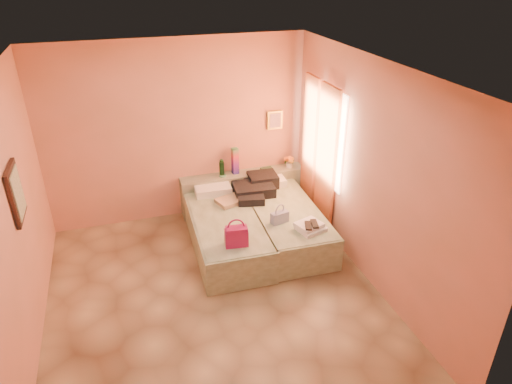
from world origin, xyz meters
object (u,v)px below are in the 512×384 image
at_px(bed_right, 285,223).
at_px(blue_handbag, 280,217).
at_px(green_book, 267,169).
at_px(water_bottle, 222,168).
at_px(flower_vase, 289,161).
at_px(magenta_handbag, 236,236).
at_px(bed_left, 226,233).
at_px(towel_stack, 311,227).
at_px(headboard_ledge, 243,191).

relative_size(bed_right, blue_handbag, 8.07).
xyz_separation_m(green_book, blue_handbag, (-0.29, -1.38, -0.09)).
bearing_deg(blue_handbag, green_book, 64.08).
height_order(water_bottle, green_book, water_bottle).
height_order(bed_right, blue_handbag, blue_handbag).
relative_size(flower_vase, magenta_handbag, 0.82).
xyz_separation_m(bed_right, flower_vase, (0.46, 1.03, 0.52)).
distance_m(bed_left, blue_handbag, 0.83).
height_order(bed_left, flower_vase, flower_vase).
distance_m(green_book, towel_stack, 1.70).
distance_m(headboard_ledge, green_book, 0.53).
bearing_deg(magenta_handbag, bed_right, 43.83).
distance_m(headboard_ledge, towel_stack, 1.78).
bearing_deg(green_book, flower_vase, -6.76).
relative_size(bed_left, magenta_handbag, 6.89).
relative_size(water_bottle, magenta_handbag, 0.95).
bearing_deg(magenta_handbag, towel_stack, 9.10).
distance_m(bed_left, flower_vase, 1.78).
xyz_separation_m(bed_left, blue_handbag, (0.68, -0.34, 0.33)).
bearing_deg(flower_vase, bed_right, -114.06).
height_order(bed_left, towel_stack, towel_stack).
height_order(water_bottle, towel_stack, water_bottle).
relative_size(bed_left, green_book, 10.60).
height_order(bed_right, towel_stack, towel_stack).
bearing_deg(bed_right, headboard_ledge, 109.62).
bearing_deg(headboard_ledge, water_bottle, -178.21).
height_order(green_book, magenta_handbag, magenta_handbag).
xyz_separation_m(green_book, towel_stack, (0.05, -1.70, -0.12)).
relative_size(green_book, magenta_handbag, 0.65).
xyz_separation_m(magenta_handbag, towel_stack, (1.05, 0.04, -0.09)).
bearing_deg(water_bottle, bed_left, -101.53).
relative_size(headboard_ledge, bed_right, 1.02).
height_order(bed_right, water_bottle, water_bottle).
height_order(magenta_handbag, blue_handbag, magenta_handbag).
xyz_separation_m(magenta_handbag, blue_handbag, (0.72, 0.35, -0.06)).
xyz_separation_m(bed_left, towel_stack, (1.02, -0.66, 0.30)).
xyz_separation_m(bed_right, magenta_handbag, (-0.93, -0.69, 0.39)).
height_order(bed_left, water_bottle, water_bottle).
bearing_deg(headboard_ledge, towel_stack, -75.24).
distance_m(bed_right, green_book, 1.12).
height_order(blue_handbag, towel_stack, blue_handbag).
xyz_separation_m(flower_vase, blue_handbag, (-0.68, -1.37, -0.19)).
bearing_deg(towel_stack, green_book, 91.54).
distance_m(bed_left, magenta_handbag, 0.79).
xyz_separation_m(flower_vase, magenta_handbag, (-1.39, -1.72, -0.13)).
height_order(headboard_ledge, blue_handbag, blue_handbag).
xyz_separation_m(headboard_ledge, flower_vase, (0.79, -0.02, 0.44)).
height_order(green_book, towel_stack, green_book).
xyz_separation_m(bed_left, green_book, (0.97, 1.04, 0.42)).
bearing_deg(headboard_ledge, bed_left, -118.34).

